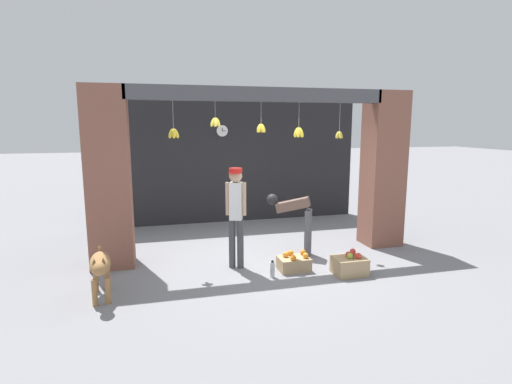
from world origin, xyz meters
TOP-DOWN VIEW (x-y plane):
  - ground_plane at (0.00, 0.00)m, footprint 60.00×60.00m
  - shop_back_wall at (0.00, 2.95)m, footprint 6.41×0.12m
  - shop_pillar_left at (-2.55, 0.30)m, footprint 0.70×0.60m
  - shop_pillar_right at (2.55, 0.30)m, footprint 0.70×0.60m
  - storefront_awning at (0.00, 0.12)m, footprint 4.51×0.27m
  - dog at (-2.59, -1.05)m, footprint 0.34×1.00m
  - shopkeeper at (-0.54, -0.33)m, footprint 0.32×0.30m
  - worker_stooping at (0.66, 0.10)m, footprint 0.78×0.58m
  - fruit_crate_oranges at (0.36, -0.69)m, footprint 0.50×0.38m
  - fruit_crate_apples at (1.17, -1.08)m, footprint 0.51×0.41m
  - water_bottle at (-0.08, -0.91)m, footprint 0.07×0.07m
  - wall_clock at (-0.20, 2.87)m, footprint 0.29×0.03m

SIDE VIEW (x-z plane):
  - ground_plane at x=0.00m, z-range 0.00..0.00m
  - fruit_crate_oranges at x=0.36m, z-range -0.03..0.28m
  - water_bottle at x=-0.08m, z-range -0.01..0.27m
  - fruit_crate_apples at x=1.17m, z-range -0.03..0.34m
  - dog at x=-2.59m, z-range 0.12..0.81m
  - worker_stooping at x=0.66m, z-range 0.19..1.30m
  - shopkeeper at x=-0.54m, z-range 0.16..1.84m
  - shop_back_wall at x=0.00m, z-range 0.00..3.01m
  - shop_pillar_left at x=-2.55m, z-range 0.00..3.01m
  - shop_pillar_right at x=2.55m, z-range 0.00..3.01m
  - wall_clock at x=-0.20m, z-range 2.09..2.37m
  - storefront_awning at x=0.00m, z-range 2.41..3.31m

